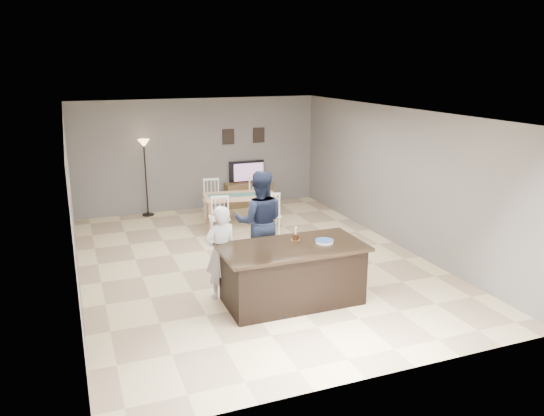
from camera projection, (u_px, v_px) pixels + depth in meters
name	position (u px, v px, depth m)	size (l,w,h in m)	color
floor	(253.00, 261.00, 9.70)	(8.00, 8.00, 0.00)	beige
room_shell	(252.00, 172.00, 9.25)	(8.00, 8.00, 8.00)	slate
kitchen_island	(292.00, 274.00, 7.96)	(2.15, 1.10, 0.90)	black
tv_console	(249.00, 194.00, 13.43)	(1.20, 0.40, 0.60)	brown
television	(248.00, 172.00, 13.34)	(0.91, 0.12, 0.53)	black
tv_screen_glow	(249.00, 172.00, 13.27)	(0.78, 0.78, 0.00)	#E25619
picture_frames	(244.00, 136.00, 13.21)	(1.10, 0.02, 0.38)	black
doorway	(77.00, 261.00, 6.26)	(0.00, 2.10, 2.65)	black
woman	(221.00, 252.00, 8.05)	(0.53, 0.35, 1.46)	silver
man	(260.00, 222.00, 9.05)	(0.86, 0.67, 1.78)	#171E33
birthday_cake	(296.00, 237.00, 8.08)	(0.13, 0.13, 0.21)	gold
plate_stack	(324.00, 241.00, 7.96)	(0.28, 0.28, 0.04)	white
dining_table	(240.00, 200.00, 11.59)	(1.72, 1.95, 0.94)	tan
floor_lamp	(145.00, 157.00, 12.27)	(0.27, 0.27, 1.81)	black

